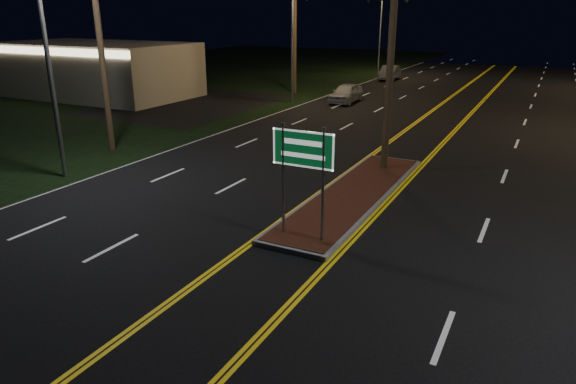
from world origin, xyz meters
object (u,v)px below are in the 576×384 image
Objects in this scene: car_near at (346,91)px; median_island at (354,194)px; commercial_building at (96,69)px; streetlight_left_mid at (297,20)px; streetlight_left_near at (51,27)px; highway_sign at (303,160)px; streetlight_left_far at (385,18)px; car_far at (389,71)px.

median_island is at bearing -69.92° from car_near.
commercial_building is 16.31m from streetlight_left_mid.
car_near is at bearing 81.96° from streetlight_left_near.
streetlight_left_near reaches higher than car_near.
median_island is at bearing 90.00° from highway_sign.
commercial_building is 28.75m from streetlight_left_far.
streetlight_left_mid is 1.00× the size of streetlight_left_far.
car_far is (-8.65, 37.42, -1.63)m from highway_sign.
car_far reaches higher than median_island.
highway_sign is at bearing -63.41° from streetlight_left_mid.
highway_sign is 0.69× the size of car_far.
streetlight_left_far is at bearing 106.00° from median_island.
streetlight_left_near reaches higher than car_far.
streetlight_left_near is 1.91× the size of car_near.
highway_sign is 0.36× the size of streetlight_left_near.
highway_sign is 31.17m from commercial_building.
streetlight_left_mid is (-10.61, 17.00, 5.57)m from median_island.
streetlight_left_mid reaches higher than median_island.
median_island is at bearing -26.55° from commercial_building.
streetlight_left_near is at bearing -90.00° from streetlight_left_mid.
median_island is 20.22m from car_near.
commercial_building is at bearing 133.90° from streetlight_left_near.
streetlight_left_near is 36.59m from car_far.
streetlight_left_near is (-10.61, -3.00, 5.57)m from median_island.
streetlight_left_far is at bearing 90.00° from streetlight_left_mid.
streetlight_left_mid reaches higher than highway_sign.
streetlight_left_far is (-10.61, 41.20, 3.25)m from highway_sign.
streetlight_left_mid is (15.39, 4.01, 3.65)m from commercial_building.
car_near is (-7.54, 18.75, 0.70)m from median_island.
highway_sign is 0.36× the size of streetlight_left_far.
streetlight_left_far reaches higher than commercial_building.
car_far is at bearing 86.90° from streetlight_left_near.
car_near is (18.46, 5.76, -1.22)m from commercial_building.
streetlight_left_far is at bearing 57.35° from commercial_building.
highway_sign reaches higher than car_far.
streetlight_left_far is (15.39, 24.01, 3.65)m from commercial_building.
car_near reaches higher than median_island.
median_island is at bearing -79.10° from car_far.
streetlight_left_near is 1.00× the size of streetlight_left_mid.
highway_sign is at bearing -33.48° from commercial_building.
commercial_building is 19.38m from car_near.
commercial_building is at bearing 153.45° from median_island.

